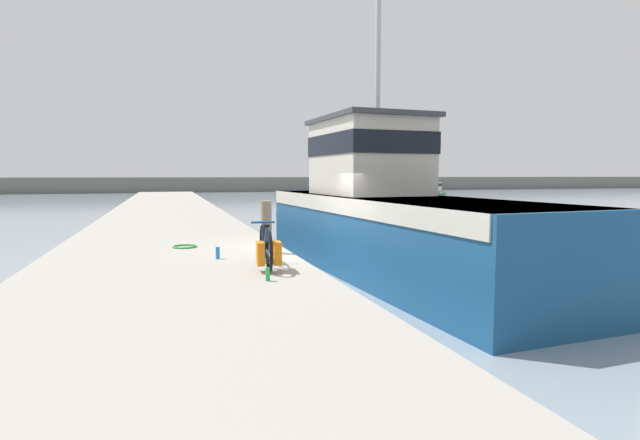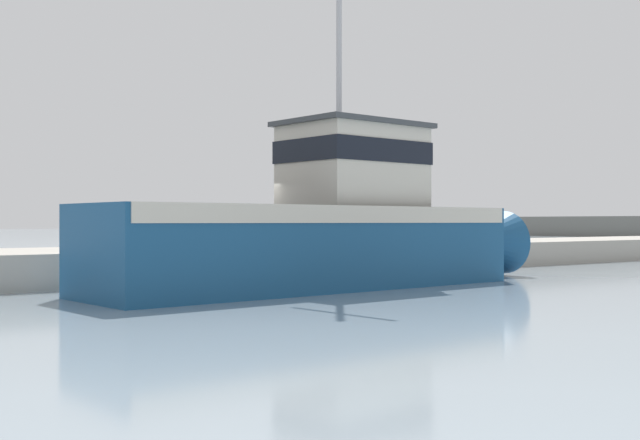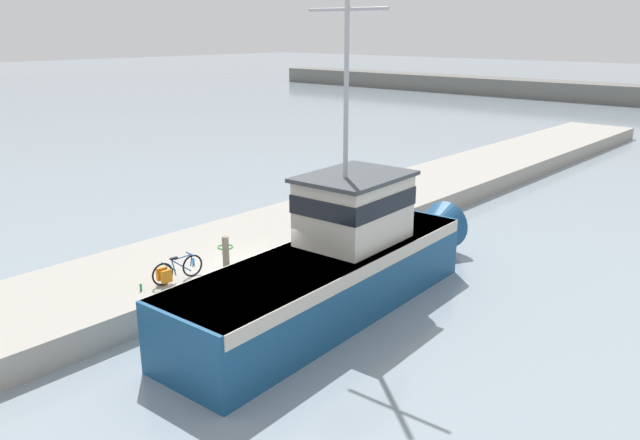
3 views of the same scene
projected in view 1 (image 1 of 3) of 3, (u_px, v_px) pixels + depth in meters
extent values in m
plane|color=#84939E|center=(318.00, 286.00, 11.06)|extent=(320.00, 320.00, 0.00)
cube|color=#A39E93|center=(170.00, 276.00, 10.09)|extent=(4.88, 80.00, 0.84)
cube|color=slate|center=(378.00, 184.00, 81.39)|extent=(180.00, 5.00, 2.13)
cube|color=navy|center=(393.00, 236.00, 12.29)|extent=(3.53, 11.07, 1.93)
cone|color=navy|center=(307.00, 216.00, 18.30)|extent=(1.95, 2.07, 1.84)
cube|color=beige|center=(393.00, 204.00, 12.22)|extent=(3.57, 10.85, 0.39)
cube|color=beige|center=(369.00, 158.00, 13.39)|extent=(2.50, 3.24, 1.95)
cube|color=black|center=(369.00, 145.00, 13.36)|extent=(2.55, 3.31, 0.55)
cube|color=#3D4247|center=(369.00, 119.00, 13.30)|extent=(2.70, 3.50, 0.12)
cube|color=#337F47|center=(435.00, 195.00, 52.88)|extent=(3.95, 4.20, 0.74)
cone|color=#337F47|center=(430.00, 196.00, 50.69)|extent=(1.01, 1.01, 0.71)
cube|color=beige|center=(435.00, 192.00, 52.86)|extent=(3.93, 4.16, 0.15)
cube|color=beige|center=(434.00, 186.00, 52.34)|extent=(2.07, 2.10, 1.03)
cube|color=black|center=(434.00, 185.00, 52.32)|extent=(2.12, 2.14, 0.29)
cube|color=#3D4247|center=(434.00, 181.00, 52.29)|extent=(2.24, 2.26, 0.12)
cylinder|color=#B2B2B7|center=(435.00, 172.00, 52.42)|extent=(0.14, 0.14, 1.80)
cylinder|color=#B2B2B7|center=(435.00, 167.00, 52.38)|extent=(1.24, 1.08, 0.10)
torus|color=black|center=(269.00, 252.00, 8.26)|extent=(0.11, 0.70, 0.70)
torus|color=black|center=(263.00, 243.00, 9.25)|extent=(0.11, 0.70, 0.70)
cylinder|color=navy|center=(268.00, 255.00, 8.43)|extent=(0.07, 0.35, 0.19)
cylinder|color=navy|center=(266.00, 242.00, 8.62)|extent=(0.05, 0.14, 0.53)
cylinder|color=navy|center=(268.00, 239.00, 8.45)|extent=(0.07, 0.46, 0.39)
cylinder|color=navy|center=(265.00, 241.00, 8.88)|extent=(0.09, 0.65, 0.53)
cylinder|color=navy|center=(264.00, 226.00, 8.91)|extent=(0.08, 0.53, 0.05)
cylinder|color=navy|center=(263.00, 234.00, 9.21)|extent=(0.04, 0.10, 0.35)
cylinder|color=navy|center=(263.00, 222.00, 9.16)|extent=(0.44, 0.08, 0.04)
cube|color=black|center=(266.00, 225.00, 8.62)|extent=(0.12, 0.25, 0.05)
cube|color=orange|center=(260.00, 253.00, 8.28)|extent=(0.15, 0.33, 0.38)
cube|color=orange|center=(277.00, 253.00, 8.34)|extent=(0.15, 0.33, 0.38)
cylinder|color=#756651|center=(267.00, 227.00, 10.35)|extent=(0.21, 0.21, 1.08)
torus|color=green|center=(185.00, 246.00, 11.16)|extent=(0.54, 0.54, 0.04)
cylinder|color=blue|center=(218.00, 253.00, 9.62)|extent=(0.08, 0.08, 0.23)
cylinder|color=green|center=(268.00, 274.00, 7.61)|extent=(0.07, 0.07, 0.21)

